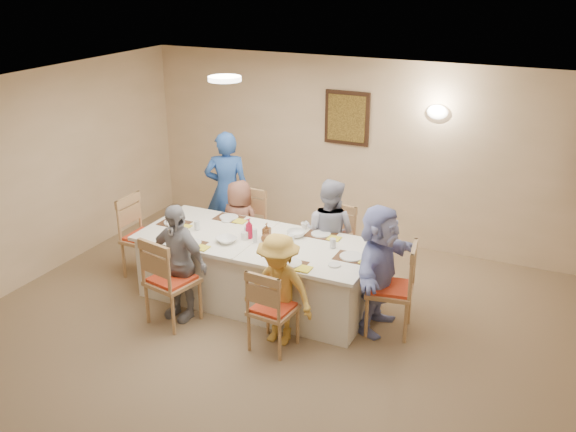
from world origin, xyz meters
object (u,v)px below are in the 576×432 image
at_px(dining_table, 257,270).
at_px(diner_right_end, 379,269).
at_px(diner_back_right, 329,234).
at_px(chair_back_right, 332,245).
at_px(chair_back_left, 245,228).
at_px(diner_front_left, 178,262).
at_px(chair_left_end, 145,237).
at_px(diner_back_left, 240,225).
at_px(chair_right_end, 390,288).
at_px(chair_front_right, 273,308).
at_px(diner_front_right, 279,290).
at_px(condiment_ketchup, 249,228).
at_px(caregiver, 227,191).
at_px(chair_front_left, 172,279).

xyz_separation_m(dining_table, diner_right_end, (1.42, 0.00, 0.32)).
xyz_separation_m(diner_back_right, diner_right_end, (0.82, -0.68, 0.02)).
height_order(chair_back_right, diner_right_end, diner_right_end).
bearing_deg(dining_table, diner_right_end, 0.00).
xyz_separation_m(chair_back_left, diner_front_left, (0.00, -1.48, 0.17)).
relative_size(chair_left_end, diner_back_left, 0.88).
bearing_deg(chair_right_end, dining_table, -99.67).
bearing_deg(diner_back_left, chair_back_left, -86.73).
relative_size(dining_table, diner_back_left, 2.33).
bearing_deg(dining_table, chair_back_right, 53.13).
height_order(chair_front_right, diner_back_right, diner_back_right).
xyz_separation_m(diner_front_right, condiment_ketchup, (-0.69, 0.68, 0.28)).
height_order(diner_front_left, condiment_ketchup, diner_front_left).
bearing_deg(diner_front_right, dining_table, 135.62).
relative_size(chair_back_right, diner_right_end, 0.68).
xyz_separation_m(chair_back_right, caregiver, (-1.65, 0.35, 0.34)).
distance_m(dining_table, chair_front_right, 1.00).
bearing_deg(diner_front_right, chair_back_left, 133.24).
bearing_deg(chair_back_right, dining_table, -120.23).
distance_m(diner_back_right, diner_front_left, 1.81).
xyz_separation_m(chair_left_end, chair_right_end, (3.10, 0.00, -0.00)).
height_order(chair_front_left, diner_back_right, diner_back_right).
relative_size(chair_left_end, caregiver, 0.63).
distance_m(dining_table, diner_front_right, 0.93).
bearing_deg(dining_table, chair_back_left, 126.87).
distance_m(chair_back_left, diner_back_left, 0.15).
height_order(dining_table, chair_front_right, chair_front_right).
height_order(diner_back_left, diner_front_left, diner_front_left).
bearing_deg(condiment_ketchup, diner_front_left, -126.94).
bearing_deg(dining_table, chair_right_end, 0.00).
bearing_deg(dining_table, caregiver, 132.40).
bearing_deg(condiment_ketchup, chair_back_right, 49.29).
distance_m(dining_table, condiment_ketchup, 0.51).
xyz_separation_m(chair_right_end, diner_back_left, (-2.15, 0.68, 0.07)).
xyz_separation_m(chair_right_end, diner_front_left, (-2.15, -0.68, 0.15)).
relative_size(chair_front_left, chair_left_end, 1.00).
relative_size(chair_front_left, diner_back_left, 0.88).
bearing_deg(chair_front_right, diner_front_right, -84.99).
height_order(chair_right_end, diner_right_end, diner_right_end).
relative_size(dining_table, chair_back_left, 2.79).
relative_size(dining_table, diner_right_end, 1.93).
relative_size(chair_right_end, diner_front_left, 0.77).
distance_m(chair_front_left, diner_back_right, 1.91).
bearing_deg(chair_left_end, diner_front_right, -107.20).
distance_m(chair_back_left, chair_front_right, 2.00).
relative_size(chair_front_right, diner_back_right, 0.67).
height_order(chair_back_left, chair_back_right, chair_back_left).
bearing_deg(chair_front_left, chair_front_right, -168.17).
bearing_deg(diner_front_left, chair_front_left, -82.61).
bearing_deg(diner_back_right, chair_back_left, -2.10).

